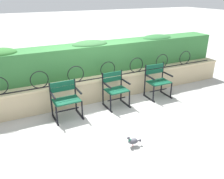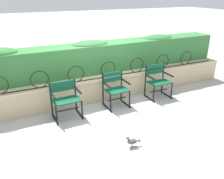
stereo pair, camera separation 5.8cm
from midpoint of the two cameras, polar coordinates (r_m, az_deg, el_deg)
name	(u,v)px [view 1 (the left image)]	position (r m, az deg, el deg)	size (l,w,h in m)	color
ground_plane	(114,112)	(5.65, 0.16, -5.51)	(60.00, 60.00, 0.00)	#ADADA8
stone_wall	(100,88)	(6.19, -3.24, 0.36)	(8.09, 0.41, 0.62)	#C6B289
iron_arch_fence	(93,73)	(5.89, -4.87, 4.17)	(7.54, 0.02, 0.42)	black
hedge_row	(92,57)	(6.42, -5.26, 7.90)	(7.93, 0.68, 0.88)	#387A3D
park_chair_left	(65,98)	(5.37, -11.68, -2.16)	(0.63, 0.53, 0.83)	#0F4C33
park_chair_centre	(115,88)	(5.79, 0.49, 0.28)	(0.58, 0.53, 0.86)	#0F4C33
park_chair_right	(157,80)	(6.41, 10.80, 2.30)	(0.62, 0.53, 0.89)	#0F4C33
pigeon_near_chairs	(133,141)	(4.46, 4.86, -12.49)	(0.29, 0.14, 0.22)	#5B5B66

